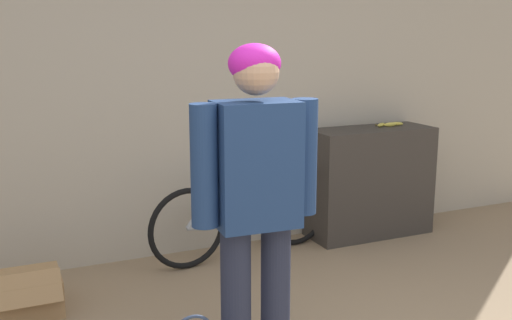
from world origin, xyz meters
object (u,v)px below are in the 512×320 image
(bicycle, at_px, (245,215))
(cardboard_box, at_px, (26,294))
(banana, at_px, (389,124))
(person, at_px, (256,187))

(bicycle, relative_size, cardboard_box, 3.51)
(bicycle, distance_m, cardboard_box, 1.67)
(bicycle, bearing_deg, cardboard_box, -175.17)
(banana, distance_m, cardboard_box, 3.12)
(bicycle, height_order, cardboard_box, bicycle)
(banana, bearing_deg, person, -140.41)
(bicycle, bearing_deg, banana, -3.65)
(person, xyz_separation_m, banana, (1.97, 1.63, -0.04))
(person, relative_size, cardboard_box, 3.67)
(person, relative_size, banana, 6.06)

